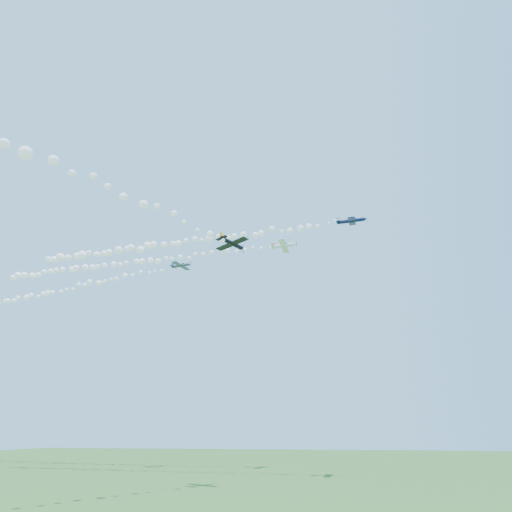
% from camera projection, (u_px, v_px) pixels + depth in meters
% --- Properties ---
extents(ground, '(260.00, 260.00, 0.00)m').
position_uv_depth(ground, '(225.00, 474.00, 86.39)').
color(ground, '#2C5520').
rests_on(ground, ground).
extents(plane_white, '(6.84, 7.17, 1.91)m').
position_uv_depth(plane_white, '(284.00, 246.00, 108.35)').
color(plane_white, white).
extents(smoke_trail_white, '(82.32, 9.27, 2.91)m').
position_uv_depth(smoke_trail_white, '(131.00, 263.00, 118.61)').
color(smoke_trail_white, white).
extents(plane_navy, '(6.64, 6.85, 1.99)m').
position_uv_depth(plane_navy, '(352.00, 221.00, 88.94)').
color(plane_navy, '#0D143A').
extents(smoke_trail_navy, '(74.26, 9.82, 2.63)m').
position_uv_depth(smoke_trail_navy, '(179.00, 243.00, 98.90)').
color(smoke_trail_navy, white).
extents(plane_grey, '(6.22, 6.59, 2.12)m').
position_uv_depth(plane_grey, '(181.00, 265.00, 110.38)').
color(plane_grey, '#3A4455').
extents(smoke_trail_grey, '(69.04, 21.43, 2.90)m').
position_uv_depth(smoke_trail_grey, '(75.00, 287.00, 125.62)').
color(smoke_trail_grey, white).
extents(plane_black, '(6.25, 5.89, 2.02)m').
position_uv_depth(plane_black, '(232.00, 243.00, 72.93)').
color(plane_black, black).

